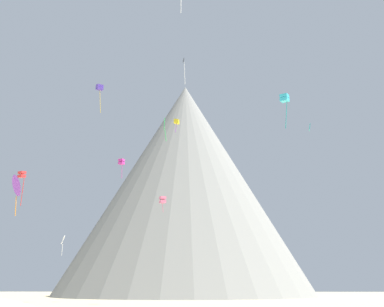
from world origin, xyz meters
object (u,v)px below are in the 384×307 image
Objects in this scene: kite_white_low at (63,241)px; kite_violet_mid at (17,185)px; kite_yellow_high at (177,122)px; kite_cyan_high at (285,98)px; rock_massif at (183,197)px; kite_black_high at (184,67)px; kite_teal_mid at (310,127)px; kite_magenta_mid at (121,162)px; kite_red_mid at (22,175)px; kite_indigo_high at (100,88)px; kite_rainbow_mid at (163,200)px; kite_green_mid at (165,126)px.

kite_white_low is 0.70× the size of kite_violet_mid.
kite_cyan_high is at bearing 43.72° from kite_yellow_high.
kite_black_high is at bearing -86.15° from rock_massif.
kite_teal_mid is 0.25× the size of kite_magenta_mid.
kite_red_mid is 8.98m from kite_violet_mid.
kite_magenta_mid is at bearing -15.37° from kite_white_low.
kite_rainbow_mid is (12.29, -2.97, -21.42)m from kite_indigo_high.
kite_green_mid is 0.84× the size of kite_magenta_mid.
rock_massif is 59.45m from kite_rainbow_mid.
kite_violet_mid is at bearing 133.74° from kite_green_mid.
kite_green_mid is at bearing -108.99° from kite_rainbow_mid.
kite_green_mid reaches higher than kite_white_low.
kite_indigo_high is at bearing 164.93° from kite_magenta_mid.
kite_white_low is at bearing 148.91° from kite_magenta_mid.
kite_red_mid is 27.28m from kite_magenta_mid.
rock_massif reaches higher than kite_violet_mid.
kite_cyan_high is 24.37m from kite_black_high.
kite_black_high is 0.90× the size of kite_indigo_high.
kite_cyan_high is at bearing -68.55° from kite_indigo_high.
kite_green_mid is at bearing 38.01° from kite_black_high.
kite_magenta_mid reaches higher than kite_violet_mid.
kite_magenta_mid is (5.49, 32.63, 11.05)m from kite_violet_mid.
kite_rainbow_mid is at bearing 39.89° from kite_green_mid.
kite_white_low is 28.26m from kite_indigo_high.
kite_magenta_mid reaches higher than kite_white_low.
kite_magenta_mid is (-28.79, 30.70, 3.87)m from kite_teal_mid.
rock_massif is 24.48× the size of kite_magenta_mid.
kite_indigo_high reaches higher than kite_violet_mid.
kite_green_mid is at bearing -43.63° from kite_teal_mid.
kite_red_mid is at bearing -102.50° from rock_massif.
kite_teal_mid is 8.32m from kite_cyan_high.
kite_yellow_high is 15.77m from kite_indigo_high.
kite_white_low is 1.28× the size of kite_rainbow_mid.
kite_teal_mid is at bearing -117.46° from kite_magenta_mid.
rock_massif reaches higher than kite_white_low.
kite_magenta_mid is 14.74m from kite_rainbow_mid.
kite_white_low is 19.46m from kite_red_mid.
kite_yellow_high is (-18.64, 31.79, 12.00)m from kite_teal_mid.
kite_black_high is 38.36m from kite_violet_mid.
kite_teal_mid is 0.30× the size of kite_green_mid.
kite_black_high is (4.05, -60.17, 11.84)m from rock_massif.
rock_massif reaches higher than kite_magenta_mid.
kite_cyan_high is 35.67m from kite_violet_mid.
kite_magenta_mid reaches higher than kite_red_mid.
kite_teal_mid is at bearing -60.15° from kite_green_mid.
kite_teal_mid is at bearing 79.73° from kite_black_high.
kite_black_high is at bearing 63.00° from kite_red_mid.
kite_magenta_mid is at bearing -14.41° from kite_cyan_high.
kite_green_mid is at bearing -87.90° from rock_massif.
rock_massif is 32.99× the size of kite_yellow_high.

